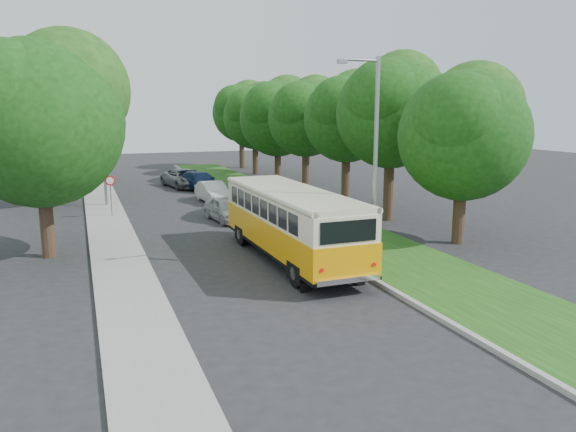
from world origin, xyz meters
name	(u,v)px	position (x,y,z in m)	size (l,w,h in m)	color
ground	(247,264)	(0.00, 0.00, 0.00)	(120.00, 120.00, 0.00)	#242426
curb	(288,231)	(3.60, 5.00, 0.07)	(0.20, 70.00, 0.15)	gray
grass_verge	(330,227)	(5.95, 5.00, 0.07)	(4.50, 70.00, 0.13)	#184612
sidewalk	(115,245)	(-4.80, 5.00, 0.06)	(2.20, 70.00, 0.12)	gray
treeline	(216,112)	(3.15, 17.99, 5.93)	(24.27, 41.91, 9.46)	#332319
lamppost_near	(373,157)	(4.21, -2.50, 4.37)	(1.71, 0.16, 8.00)	gray
lamppost_far	(101,142)	(-4.70, 16.00, 4.12)	(1.71, 0.16, 7.50)	gray
warning_sign	(110,188)	(-4.50, 11.98, 1.71)	(0.56, 0.10, 2.50)	gray
vintage_bus	(291,225)	(1.83, -0.15, 1.51)	(2.61, 10.14, 3.01)	#FFA308
car_silver	(226,209)	(1.41, 8.94, 0.66)	(1.55, 3.86, 1.31)	#A9A9AD
car_white	(213,192)	(2.17, 15.33, 0.68)	(1.45, 4.15, 1.37)	silver
car_blue	(200,181)	(2.48, 21.06, 0.70)	(1.97, 4.84, 1.41)	navy
car_grey	(184,178)	(1.66, 23.28, 0.72)	(2.38, 5.17, 1.44)	slate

